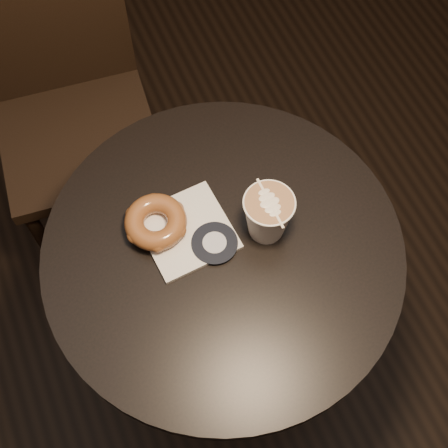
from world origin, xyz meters
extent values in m
plane|color=black|center=(0.00, 0.00, 0.00)|extent=(4.50, 4.50, 0.00)
cylinder|color=black|center=(0.00, 0.00, 0.73)|extent=(0.70, 0.70, 0.03)
cylinder|color=black|center=(0.00, 0.00, 0.37)|extent=(0.07, 0.07, 0.70)
cylinder|color=black|center=(0.00, 0.00, 0.01)|extent=(0.44, 0.44, 0.02)
cube|color=black|center=(-0.17, 0.58, 0.46)|extent=(0.45, 0.45, 0.04)
cube|color=black|center=(-0.15, 0.76, 0.75)|extent=(0.41, 0.08, 0.55)
cylinder|color=black|center=(-0.36, 0.42, 0.23)|extent=(0.04, 0.04, 0.46)
cylinder|color=black|center=(-0.02, 0.39, 0.23)|extent=(0.04, 0.04, 0.46)
cylinder|color=black|center=(-0.33, 0.77, 0.23)|extent=(0.04, 0.04, 0.46)
cylinder|color=black|center=(0.02, 0.73, 0.23)|extent=(0.04, 0.04, 0.46)
cube|color=silver|center=(-0.05, 0.06, 0.75)|extent=(0.17, 0.17, 0.01)
torus|color=brown|center=(-0.10, 0.09, 0.78)|extent=(0.12, 0.12, 0.04)
camera|label=1|loc=(-0.20, -0.46, 1.84)|focal=50.00mm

